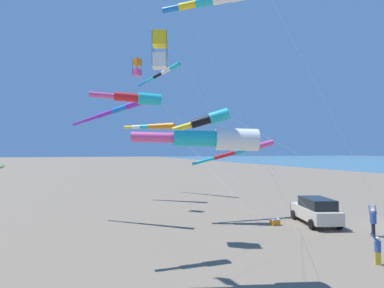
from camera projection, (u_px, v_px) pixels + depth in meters
parked_car at (316, 210)px, 20.47m from camera, size 2.97×4.64×1.85m
cooler_box at (275, 222)px, 20.22m from camera, size 0.62×0.42×0.42m
person_adult_flyer at (373, 220)px, 17.57m from camera, size 0.63×0.64×1.80m
person_child_grey_jacket at (377, 248)px, 13.12m from camera, size 0.49×0.46×1.37m
kite_windsock_green_low_center at (116, 110)px, 21.38m from camera, size 13.69×5.96×8.82m
kite_windsock_teal_far_right at (214, 139)px, 11.77m from camera, size 10.64×4.77×6.03m
kite_box_long_streamer_left at (137, 67)px, 26.97m from camera, size 10.20×8.00×13.65m
kite_windsock_orange_high_right at (209, 119)px, 21.72m from camera, size 11.92×13.23×8.33m
kite_box_magenta_far_left at (160, 50)px, 17.64m from camera, size 10.56×4.10×12.29m
kite_windsock_white_trailing at (137, 98)px, 14.40m from camera, size 12.89×2.13×7.99m
kite_windsock_yellow_midlevel at (156, 126)px, 30.98m from camera, size 7.58×15.26×8.11m
kite_windsock_checkered_midright at (164, 72)px, 36.26m from camera, size 8.97×19.36×15.82m
kite_windsock_purple_drifting at (246, 150)px, 23.00m from camera, size 7.94×3.73×6.05m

